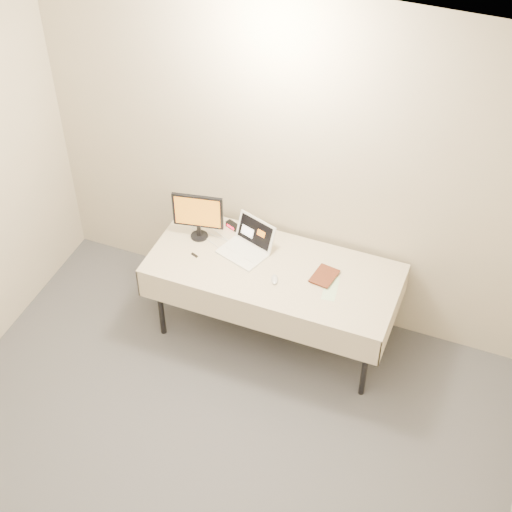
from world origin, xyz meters
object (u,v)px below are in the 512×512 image
at_px(table, 274,274).
at_px(monitor, 198,213).
at_px(laptop, 248,245).
at_px(book, 315,263).

bearing_deg(table, monitor, 169.95).
distance_m(laptop, book, 0.55).
xyz_separation_m(table, book, (0.30, 0.05, 0.17)).
xyz_separation_m(table, laptop, (-0.25, 0.11, 0.12)).
height_order(table, laptop, laptop).
height_order(monitor, book, monitor).
distance_m(table, book, 0.35).
bearing_deg(book, laptop, -176.88).
height_order(laptop, monitor, monitor).
height_order(table, book, book).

